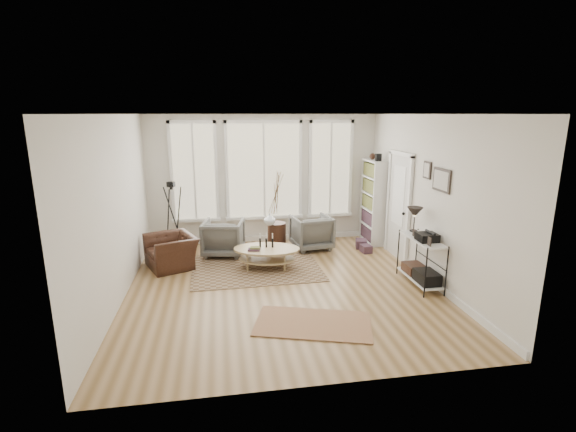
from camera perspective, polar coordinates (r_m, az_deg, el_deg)
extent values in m
plane|color=#A78457|center=(7.32, -0.79, -9.58)|extent=(5.50, 5.50, 0.00)
plane|color=white|center=(6.71, -0.87, 13.78)|extent=(5.50, 5.50, 0.00)
cube|color=silver|center=(9.55, -3.30, 5.04)|extent=(5.20, 0.04, 2.90)
cube|color=silver|center=(4.27, 4.71, -6.15)|extent=(5.20, 0.04, 2.90)
cube|color=silver|center=(6.98, -22.43, 0.73)|extent=(0.04, 5.50, 2.90)
cube|color=silver|center=(7.69, 18.72, 2.18)|extent=(0.04, 5.50, 2.90)
cube|color=white|center=(9.85, -3.18, -2.99)|extent=(5.10, 0.04, 0.12)
cube|color=white|center=(8.06, 17.86, -7.54)|extent=(0.03, 5.40, 0.12)
cube|color=#C5B87D|center=(9.51, -3.30, 6.21)|extent=(1.60, 0.03, 2.10)
cube|color=#C5B87D|center=(9.47, -12.72, 5.87)|extent=(0.90, 0.03, 2.10)
cube|color=#C5B87D|center=(9.79, 5.81, 6.38)|extent=(0.90, 0.03, 2.10)
cube|color=white|center=(9.49, -3.29, 6.19)|extent=(1.74, 0.06, 2.24)
cube|color=white|center=(9.45, -12.72, 5.85)|extent=(1.04, 0.06, 2.24)
cube|color=white|center=(9.77, 5.84, 6.37)|extent=(1.04, 0.06, 2.24)
cube|color=white|center=(9.67, -3.19, -0.18)|extent=(4.10, 0.12, 0.06)
cube|color=silver|center=(8.77, 14.90, 1.13)|extent=(0.04, 0.88, 2.10)
cube|color=white|center=(8.71, 14.88, 2.73)|extent=(0.01, 0.55, 1.20)
cube|color=white|center=(8.33, 16.16, 0.40)|extent=(0.06, 0.08, 2.18)
cube|color=white|center=(9.20, 13.58, 1.80)|extent=(0.06, 0.08, 2.18)
cube|color=white|center=(8.60, 15.26, 8.23)|extent=(0.06, 1.06, 0.08)
sphere|color=black|center=(8.47, 15.50, 0.31)|extent=(0.06, 0.06, 0.06)
cube|color=white|center=(9.33, 12.40, 1.40)|extent=(0.30, 0.03, 1.90)
cube|color=white|center=(10.08, 10.69, 2.39)|extent=(0.30, 0.03, 1.90)
cube|color=white|center=(9.76, 12.34, 1.94)|extent=(0.02, 0.85, 1.90)
cube|color=white|center=(9.70, 11.51, 1.91)|extent=(0.30, 0.81, 1.90)
cube|color=maroon|center=(9.70, 11.51, 1.91)|extent=(0.24, 0.75, 1.76)
cube|color=black|center=(9.36, 12.25, 7.84)|extent=(0.12, 0.10, 0.16)
sphere|color=#381F16|center=(9.69, 11.49, 8.01)|extent=(0.14, 0.14, 0.14)
cube|color=white|center=(7.70, 17.53, -8.05)|extent=(0.37, 1.07, 0.03)
cube|color=white|center=(7.48, 17.92, -3.06)|extent=(0.37, 1.07, 0.02)
cylinder|color=black|center=(7.08, 18.32, -7.42)|extent=(0.02, 0.02, 0.85)
cylinder|color=black|center=(7.25, 20.86, -7.14)|extent=(0.02, 0.02, 0.85)
cylinder|color=black|center=(7.97, 14.83, -4.78)|extent=(0.02, 0.02, 0.85)
cylinder|color=black|center=(8.12, 17.16, -4.59)|extent=(0.02, 0.02, 0.85)
cylinder|color=black|center=(7.76, 16.78, -1.94)|extent=(0.14, 0.14, 0.02)
cylinder|color=black|center=(7.73, 16.86, -0.94)|extent=(0.02, 0.02, 0.30)
cone|color=black|center=(7.68, 16.96, 0.50)|extent=(0.28, 0.28, 0.18)
cube|color=black|center=(7.33, 18.49, -2.75)|extent=(0.32, 0.30, 0.13)
cube|color=black|center=(7.46, 18.45, -7.94)|extent=(0.32, 0.45, 0.20)
cube|color=#381F16|center=(7.85, 16.86, -6.87)|extent=(0.32, 0.40, 0.16)
cube|color=black|center=(7.05, 18.79, -3.33)|extent=(0.02, 0.10, 0.14)
cube|color=black|center=(7.51, 16.87, -2.23)|extent=(0.02, 0.10, 0.12)
cube|color=black|center=(7.27, 20.28, 4.62)|extent=(0.03, 0.52, 0.38)
cube|color=silver|center=(7.26, 20.18, 4.62)|extent=(0.01, 0.44, 0.30)
cube|color=black|center=(7.69, 18.52, 5.97)|extent=(0.03, 0.24, 0.30)
cube|color=silver|center=(7.68, 18.42, 5.97)|extent=(0.01, 0.18, 0.24)
cube|color=brown|center=(8.14, -4.38, -7.08)|extent=(2.48, 1.88, 0.01)
cube|color=brown|center=(6.12, 3.46, -14.43)|extent=(1.82, 1.34, 0.01)
ellipsoid|color=tan|center=(8.09, -2.92, -5.89)|extent=(1.19, 0.88, 0.03)
ellipsoid|color=tan|center=(8.02, -2.93, -4.54)|extent=(1.39, 1.03, 0.04)
cylinder|color=tan|center=(7.87, -5.30, -6.50)|extent=(0.04, 0.04, 0.36)
cylinder|color=tan|center=(7.94, -0.22, -6.24)|extent=(0.04, 0.04, 0.36)
cylinder|color=tan|center=(8.25, -5.51, -5.54)|extent=(0.04, 0.04, 0.36)
cylinder|color=tan|center=(8.32, -0.66, -5.30)|extent=(0.04, 0.04, 0.36)
cylinder|color=black|center=(8.02, -3.84, -3.72)|extent=(0.04, 0.04, 0.18)
cylinder|color=black|center=(8.03, -2.98, -3.68)|extent=(0.04, 0.04, 0.18)
cylinder|color=black|center=(8.05, -2.13, -3.64)|extent=(0.04, 0.04, 0.18)
cube|color=#2F4F29|center=(7.90, -4.60, -4.48)|extent=(0.22, 0.16, 0.06)
imported|color=#63635E|center=(8.86, -8.82, -2.93)|extent=(0.95, 0.97, 0.76)
imported|color=#63635E|center=(9.18, 3.22, -2.21)|extent=(0.91, 0.93, 0.75)
cylinder|color=#381F16|center=(9.13, -1.55, -2.76)|extent=(0.40, 0.40, 0.60)
imported|color=silver|center=(8.87, -2.52, -0.42)|extent=(0.28, 0.28, 0.25)
imported|color=#381F16|center=(8.41, -15.66, -4.67)|extent=(1.21, 1.15, 0.62)
cylinder|color=black|center=(9.06, -15.68, 3.72)|extent=(0.06, 0.06, 0.06)
cube|color=black|center=(9.05, -15.71, 4.19)|extent=(0.18, 0.16, 0.11)
cylinder|color=black|center=(8.96, -15.77, 4.10)|extent=(0.06, 0.09, 0.06)
cube|color=maroon|center=(9.42, 9.97, -3.76)|extent=(0.30, 0.35, 0.19)
cube|color=maroon|center=(9.14, 10.61, -4.42)|extent=(0.22, 0.27, 0.16)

